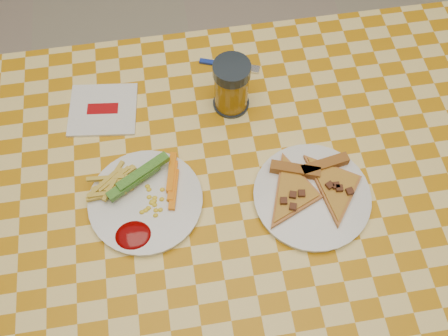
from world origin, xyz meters
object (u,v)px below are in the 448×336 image
at_px(table, 239,218).
at_px(drink_glass, 231,86).
at_px(plate_left, 146,202).
at_px(plate_right, 312,197).

height_order(table, drink_glass, drink_glass).
bearing_deg(drink_glass, plate_left, -134.29).
bearing_deg(table, plate_right, -4.77).
bearing_deg(plate_left, drink_glass, 45.71).
relative_size(table, plate_left, 6.12).
distance_m(plate_left, drink_glass, 0.28).
height_order(table, plate_right, plate_right).
relative_size(plate_left, plate_right, 0.97).
bearing_deg(plate_right, table, 175.23).
xyz_separation_m(plate_left, drink_glass, (0.19, 0.20, 0.05)).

